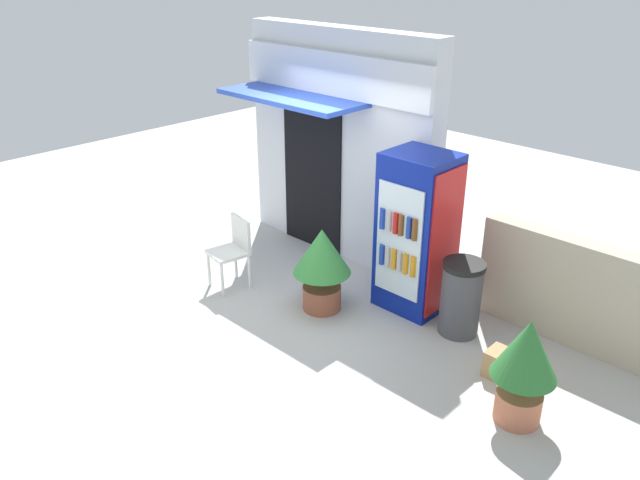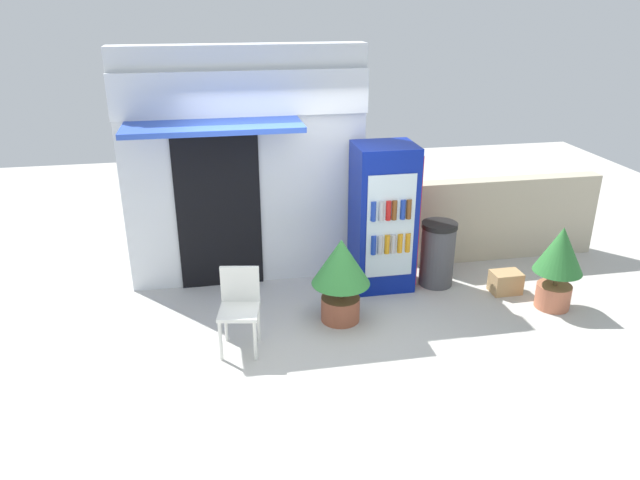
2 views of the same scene
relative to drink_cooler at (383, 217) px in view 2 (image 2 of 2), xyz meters
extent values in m
plane|color=beige|center=(-1.12, -1.05, -0.93)|extent=(16.00, 16.00, 0.00)
cube|color=silver|center=(-1.66, 0.54, 0.56)|extent=(3.00, 0.31, 2.98)
cube|color=white|center=(-1.66, 0.34, 1.52)|extent=(3.00, 0.08, 0.53)
cube|color=blue|center=(-2.02, -0.01, 1.22)|extent=(1.99, 0.78, 0.06)
cube|color=black|center=(-2.02, 0.37, 0.12)|extent=(1.04, 0.03, 2.10)
cube|color=navy|center=(-0.01, 0.01, 0.00)|extent=(0.74, 0.65, 1.86)
cube|color=silver|center=(-0.01, -0.33, 0.00)|extent=(0.59, 0.02, 1.30)
cube|color=red|center=(0.37, 0.01, 0.00)|extent=(0.02, 0.58, 1.67)
cylinder|color=#1938A5|center=(-0.22, -0.34, -0.22)|extent=(0.06, 0.06, 0.24)
cylinder|color=#B2B2B7|center=(-0.13, -0.34, -0.22)|extent=(0.06, 0.06, 0.24)
cylinder|color=orange|center=(-0.04, -0.34, -0.22)|extent=(0.06, 0.06, 0.24)
cylinder|color=#B2B2B7|center=(0.03, -0.34, -0.22)|extent=(0.06, 0.06, 0.24)
cylinder|color=orange|center=(0.12, -0.34, -0.22)|extent=(0.06, 0.06, 0.24)
cylinder|color=orange|center=(0.22, -0.34, -0.22)|extent=(0.06, 0.06, 0.24)
cylinder|color=#1938A5|center=(-0.23, -0.34, 0.22)|extent=(0.06, 0.06, 0.24)
cylinder|color=#B2B2B7|center=(-0.14, -0.34, 0.22)|extent=(0.06, 0.06, 0.24)
cylinder|color=red|center=(-0.05, -0.34, 0.22)|extent=(0.06, 0.06, 0.24)
cylinder|color=brown|center=(0.03, -0.34, 0.22)|extent=(0.06, 0.06, 0.24)
cylinder|color=#1938A5|center=(0.13, -0.34, 0.22)|extent=(0.06, 0.06, 0.24)
cylinder|color=brown|center=(0.20, -0.34, 0.22)|extent=(0.06, 0.06, 0.24)
cylinder|color=white|center=(-2.11, -1.38, -0.71)|extent=(0.04, 0.04, 0.45)
cylinder|color=white|center=(-1.76, -1.44, -0.71)|extent=(0.04, 0.04, 0.45)
cylinder|color=white|center=(-2.04, -1.01, -0.71)|extent=(0.04, 0.04, 0.45)
cylinder|color=white|center=(-1.69, -1.07, -0.71)|extent=(0.04, 0.04, 0.45)
cube|color=white|center=(-1.90, -1.23, -0.46)|extent=(0.48, 0.50, 0.04)
cube|color=white|center=(-1.86, -1.03, -0.24)|extent=(0.41, 0.11, 0.40)
cylinder|color=#995138|center=(-0.72, -0.80, -0.78)|extent=(0.45, 0.45, 0.29)
cylinder|color=brown|center=(-0.72, -0.80, -0.55)|extent=(0.05, 0.05, 0.18)
cone|color=#388C3D|center=(-0.72, -0.80, -0.19)|extent=(0.67, 0.67, 0.54)
cylinder|color=#BC6B4C|center=(1.87, -0.98, -0.78)|extent=(0.41, 0.41, 0.29)
cylinder|color=brown|center=(1.87, -0.98, -0.54)|extent=(0.05, 0.05, 0.18)
cone|color=#2D7533|center=(1.87, -0.98, -0.17)|extent=(0.57, 0.57, 0.56)
cylinder|color=#47474C|center=(0.71, -0.12, -0.53)|extent=(0.43, 0.43, 0.79)
cylinder|color=black|center=(0.71, -0.12, -0.11)|extent=(0.45, 0.45, 0.06)
cube|color=#B7AD93|center=(1.95, 0.55, -0.35)|extent=(2.71, 0.24, 1.17)
cube|color=tan|center=(1.49, -0.51, -0.79)|extent=(0.37, 0.27, 0.28)
camera|label=1|loc=(3.69, -5.41, 2.93)|focal=35.37mm
camera|label=2|loc=(-2.07, -6.70, 2.59)|focal=33.33mm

